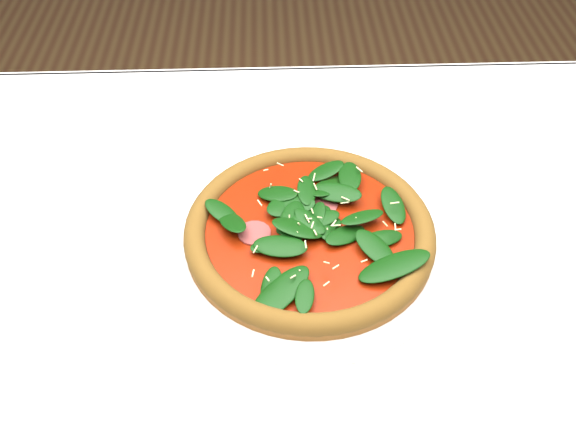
{
  "coord_description": "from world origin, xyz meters",
  "views": [
    {
      "loc": [
        -0.01,
        -0.46,
        1.29
      ],
      "look_at": [
        0.0,
        0.06,
        0.77
      ],
      "focal_mm": 40.0,
      "sensor_mm": 36.0,
      "label": 1
    }
  ],
  "objects": [
    {
      "name": "dining_table",
      "position": [
        0.0,
        0.0,
        0.65
      ],
      "size": [
        1.21,
        0.81,
        0.75
      ],
      "color": "white",
      "rests_on": "ground"
    },
    {
      "name": "plate",
      "position": [
        0.03,
        0.03,
        0.76
      ],
      "size": [
        0.33,
        0.33,
        0.01
      ],
      "color": "white",
      "rests_on": "dining_table"
    },
    {
      "name": "pizza",
      "position": [
        0.03,
        0.03,
        0.78
      ],
      "size": [
        0.35,
        0.35,
        0.04
      ],
      "rotation": [
        0.0,
        0.0,
        0.31
      ],
      "color": "#A26927",
      "rests_on": "plate"
    },
    {
      "name": "saucer_far",
      "position": [
        0.38,
        0.28,
        0.76
      ],
      "size": [
        0.13,
        0.13,
        0.01
      ],
      "color": "white",
      "rests_on": "dining_table"
    }
  ]
}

